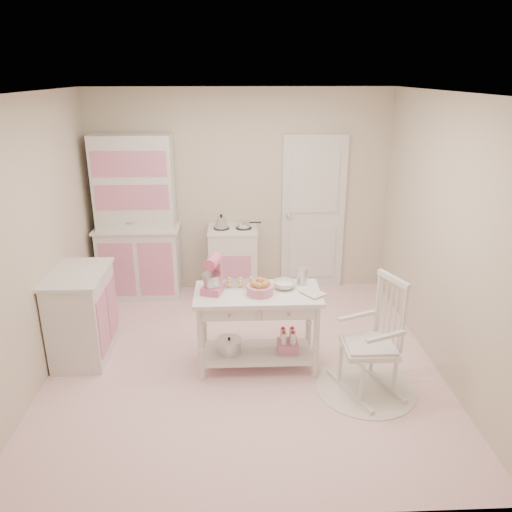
{
  "coord_description": "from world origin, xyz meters",
  "views": [
    {
      "loc": [
        -0.07,
        -4.39,
        2.76
      ],
      "look_at": [
        0.14,
        0.43,
        0.98
      ],
      "focal_mm": 35.0,
      "sensor_mm": 36.0,
      "label": 1
    }
  ],
  "objects": [
    {
      "name": "room_shell",
      "position": [
        0.0,
        0.0,
        1.65
      ],
      "size": [
        3.84,
        3.84,
        2.62
      ],
      "color": "pink",
      "rests_on": "ground"
    },
    {
      "name": "door",
      "position": [
        0.95,
        1.87,
        1.02
      ],
      "size": [
        0.82,
        0.05,
        2.04
      ],
      "primitive_type": "cube",
      "color": "silver",
      "rests_on": "ground"
    },
    {
      "name": "base_cabinet",
      "position": [
        -1.63,
        0.2,
        0.46
      ],
      "size": [
        0.54,
        0.84,
        0.92
      ],
      "primitive_type": "cube",
      "color": "silver",
      "rests_on": "ground"
    },
    {
      "name": "metal_pitcher",
      "position": [
        0.57,
        0.09,
        0.89
      ],
      "size": [
        0.1,
        0.1,
        0.17
      ],
      "primitive_type": "cylinder",
      "color": "silver",
      "rests_on": "work_table"
    },
    {
      "name": "cookie_tray",
      "position": [
        -0.02,
        0.11,
        0.81
      ],
      "size": [
        0.34,
        0.24,
        0.02
      ],
      "primitive_type": "cube",
      "color": "silver",
      "rests_on": "work_table"
    },
    {
      "name": "recipe_book",
      "position": [
        0.58,
        -0.19,
        0.81
      ],
      "size": [
        0.26,
        0.27,
        0.02
      ],
      "primitive_type": "imported",
      "rotation": [
        0.0,
        0.0,
        0.61
      ],
      "color": "silver",
      "rests_on": "work_table"
    },
    {
      "name": "lace_rug",
      "position": [
        1.11,
        -0.53,
        0.01
      ],
      "size": [
        0.92,
        0.92,
        0.01
      ],
      "primitive_type": "cylinder",
      "color": "white",
      "rests_on": "ground"
    },
    {
      "name": "mixing_bowl",
      "position": [
        0.39,
        0.01,
        0.83
      ],
      "size": [
        0.22,
        0.22,
        0.07
      ],
      "primitive_type": "imported",
      "color": "silver",
      "rests_on": "work_table"
    },
    {
      "name": "rocking_chair",
      "position": [
        1.11,
        -0.53,
        0.55
      ],
      "size": [
        0.71,
        0.85,
        1.1
      ],
      "primitive_type": "cube",
      "rotation": [
        0.0,
        0.0,
        0.38
      ],
      "color": "silver",
      "rests_on": "ground"
    },
    {
      "name": "bread_basket",
      "position": [
        0.15,
        -0.12,
        0.85
      ],
      "size": [
        0.25,
        0.25,
        0.09
      ],
      "primitive_type": "cylinder",
      "color": "pink",
      "rests_on": "work_table"
    },
    {
      "name": "stand_mixer",
      "position": [
        -0.29,
        -0.05,
        0.97
      ],
      "size": [
        0.27,
        0.32,
        0.34
      ],
      "primitive_type": "cube",
      "rotation": [
        0.0,
        0.0,
        -0.28
      ],
      "color": "#D95B89",
      "rests_on": "work_table"
    },
    {
      "name": "hutch",
      "position": [
        -1.31,
        1.66,
        1.04
      ],
      "size": [
        1.06,
        0.5,
        2.08
      ],
      "primitive_type": "cube",
      "color": "silver",
      "rests_on": "ground"
    },
    {
      "name": "stove",
      "position": [
        -0.11,
        1.61,
        0.46
      ],
      "size": [
        0.62,
        0.57,
        0.92
      ],
      "primitive_type": "cube",
      "color": "silver",
      "rests_on": "ground"
    },
    {
      "name": "work_table",
      "position": [
        0.13,
        -0.07,
        0.4
      ],
      "size": [
        1.2,
        0.6,
        0.8
      ],
      "primitive_type": "cube",
      "color": "silver",
      "rests_on": "ground"
    }
  ]
}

